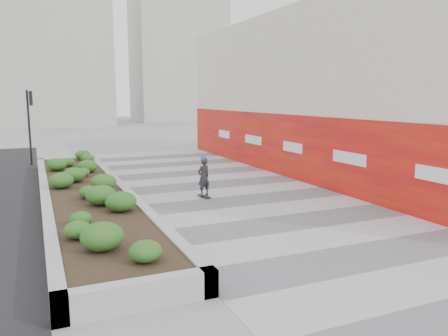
# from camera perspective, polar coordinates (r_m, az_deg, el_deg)

# --- Properties ---
(ground) EXTENTS (160.00, 160.00, 0.00)m
(ground) POSITION_cam_1_polar(r_m,az_deg,el_deg) (12.23, 13.27, -9.13)
(ground) COLOR gray
(ground) RESTS_ON ground
(walkway) EXTENTS (8.00, 36.00, 0.01)m
(walkway) POSITION_cam_1_polar(r_m,az_deg,el_deg) (14.63, 6.21, -5.87)
(walkway) COLOR #A8A8AD
(walkway) RESTS_ON ground
(building) EXTENTS (6.04, 24.08, 8.00)m
(building) POSITION_cam_1_polar(r_m,az_deg,el_deg) (23.00, 14.26, 9.38)
(building) COLOR beige
(building) RESTS_ON ground
(planter) EXTENTS (3.00, 18.00, 0.90)m
(planter) POSITION_cam_1_polar(r_m,az_deg,el_deg) (16.67, -17.70, -2.92)
(planter) COLOR #9E9EA0
(planter) RESTS_ON ground
(traffic_signal_near) EXTENTS (0.33, 0.28, 4.20)m
(traffic_signal_near) POSITION_cam_1_polar(r_m,az_deg,el_deg) (26.77, -24.02, 6.20)
(traffic_signal_near) COLOR black
(traffic_signal_near) RESTS_ON ground
(distant_bldg_north_l) EXTENTS (16.00, 12.00, 20.00)m
(distant_bldg_north_l) POSITION_cam_1_polar(r_m,az_deg,el_deg) (64.58, -22.28, 14.05)
(distant_bldg_north_l) COLOR #ADAAA3
(distant_bldg_north_l) RESTS_ON ground
(distant_bldg_north_r) EXTENTS (14.00, 10.00, 24.00)m
(distant_bldg_north_r) POSITION_cam_1_polar(r_m,az_deg,el_deg) (73.14, -6.03, 15.60)
(distant_bldg_north_r) COLOR #ADAAA3
(distant_bldg_north_r) RESTS_ON ground
(manhole_cover) EXTENTS (0.44, 0.44, 0.01)m
(manhole_cover) POSITION_cam_1_polar(r_m,az_deg,el_deg) (14.88, 7.90, -5.65)
(manhole_cover) COLOR #595654
(manhole_cover) RESTS_ON ground
(skateboarder) EXTENTS (0.62, 0.75, 1.62)m
(skateboarder) POSITION_cam_1_polar(r_m,az_deg,el_deg) (16.59, -2.67, -1.15)
(skateboarder) COLOR beige
(skateboarder) RESTS_ON ground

